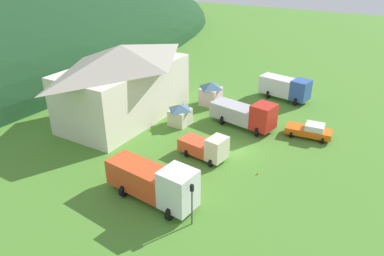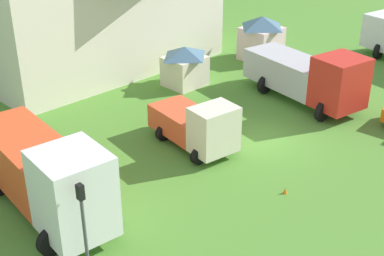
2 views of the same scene
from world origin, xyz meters
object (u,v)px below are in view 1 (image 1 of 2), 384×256
heavy_rig_white (155,182)px  box_truck_blue (286,87)px  traffic_light_west (192,200)px  traffic_cone_near_pickup (257,175)px  light_truck_cream (206,147)px  depot_building (124,81)px  play_shed_pink (211,93)px  service_pickup_orange (310,130)px  crane_truck_red (246,114)px  play_shed_cream (180,114)px

heavy_rig_white → box_truck_blue: (27.28, -2.06, -0.11)m
traffic_light_west → traffic_cone_near_pickup: size_ratio=6.26×
light_truck_cream → heavy_rig_white: bearing=-84.3°
depot_building → traffic_light_west: bearing=-126.9°
traffic_cone_near_pickup → depot_building: bearing=78.4°
light_truck_cream → traffic_light_west: 9.71m
play_shed_pink → box_truck_blue: 10.40m
light_truck_cream → service_pickup_orange: light_truck_cream is taller
heavy_rig_white → traffic_cone_near_pickup: 9.92m
traffic_cone_near_pickup → crane_truck_red: bearing=29.5°
crane_truck_red → service_pickup_orange: crane_truck_red is taller
crane_truck_red → box_truck_blue: 10.84m
play_shed_cream → traffic_light_west: bearing=-144.8°
service_pickup_orange → traffic_cone_near_pickup: size_ratio=8.78×
play_shed_cream → light_truck_cream: light_truck_cream is taller
heavy_rig_white → traffic_cone_near_pickup: bearing=59.4°
play_shed_cream → traffic_light_west: traffic_light_west is taller
light_truck_cream → depot_building: bearing=172.4°
traffic_light_west → traffic_cone_near_pickup: traffic_light_west is taller
play_shed_cream → traffic_light_west: size_ratio=0.71×
box_truck_blue → traffic_cone_near_pickup: 19.85m
box_truck_blue → traffic_cone_near_pickup: box_truck_blue is taller
play_shed_pink → traffic_cone_near_pickup: 17.27m
box_truck_blue → play_shed_pink: bearing=-129.8°
service_pickup_orange → traffic_light_west: 19.08m
crane_truck_red → service_pickup_orange: bearing=19.7°
play_shed_cream → play_shed_pink: 7.25m
crane_truck_red → traffic_cone_near_pickup: size_ratio=14.08×
play_shed_pink → service_pickup_orange: bearing=-101.6°
depot_building → play_shed_pink: size_ratio=5.52×
box_truck_blue → traffic_cone_near_pickup: size_ratio=12.45×
crane_truck_red → service_pickup_orange: size_ratio=1.60×
depot_building → box_truck_blue: size_ratio=2.40×
box_truck_blue → play_shed_cream: bearing=-110.4°
depot_building → box_truck_blue: bearing=-43.5°
box_truck_blue → traffic_light_west: bearing=-76.3°
light_truck_cream → crane_truck_red: bearing=93.9°
traffic_light_west → play_shed_pink: bearing=24.6°
light_truck_cream → play_shed_pink: bearing=124.0°
light_truck_cream → crane_truck_red: size_ratio=0.64×
box_truck_blue → service_pickup_orange: bearing=-48.8°
crane_truck_red → traffic_cone_near_pickup: bearing=-50.5°
depot_building → play_shed_pink: (8.90, -6.91, -3.02)m
crane_truck_red → heavy_rig_white: bearing=-83.0°
light_truck_cream → service_pickup_orange: size_ratio=1.02×
service_pickup_orange → light_truck_cream: bearing=-133.8°
heavy_rig_white → light_truck_cream: (8.04, -0.30, -0.63)m
play_shed_cream → heavy_rig_white: heavy_rig_white is taller
depot_building → play_shed_cream: size_ratio=6.73×
light_truck_cream → service_pickup_orange: bearing=59.6°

